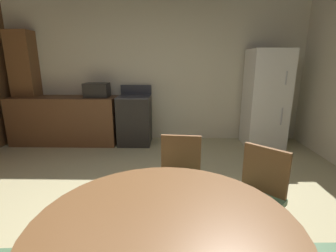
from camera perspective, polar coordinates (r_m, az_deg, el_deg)
ground_plane at (r=2.47m, az=-7.87°, el=-23.92°), size 14.00×14.00×0.00m
wall_back at (r=4.93m, az=-2.95°, el=12.58°), size 6.01×0.12×2.70m
kitchen_counter at (r=5.08m, az=-22.85°, el=1.25°), size 1.98×0.60×0.90m
pantry_column at (r=5.51m, az=-30.13°, el=7.73°), size 0.44×0.36×2.10m
oven_range at (r=4.70m, az=-7.75°, el=1.48°), size 0.60×0.60×1.10m
refrigerator at (r=4.82m, az=21.83°, el=5.89°), size 0.68×0.68×1.76m
microwave at (r=4.76m, az=-16.30°, el=8.07°), size 0.44×0.32×0.26m
dining_table at (r=1.39m, az=-0.78°, el=-26.91°), size 1.36×1.36×0.76m
chair_northeast at (r=2.18m, az=20.07°, el=-14.60°), size 0.57×0.57×0.87m
chair_north at (r=2.33m, az=2.77°, el=-11.74°), size 0.44×0.44×0.87m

